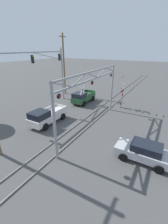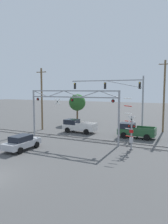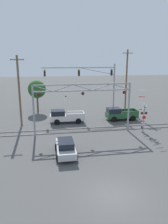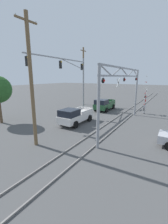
# 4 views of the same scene
# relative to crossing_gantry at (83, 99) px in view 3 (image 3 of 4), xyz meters

# --- Properties ---
(ground_plane) EXTENTS (200.00, 200.00, 0.00)m
(ground_plane) POSITION_rel_crossing_gantry_xyz_m (0.01, -13.29, -4.44)
(ground_plane) COLOR #4C4C4C
(rail_track_near) EXTENTS (80.00, 0.08, 0.10)m
(rail_track_near) POSITION_rel_crossing_gantry_xyz_m (0.01, 0.28, -4.39)
(rail_track_near) COLOR gray
(rail_track_near) RESTS_ON ground_plane
(rail_track_far) EXTENTS (80.00, 0.08, 0.10)m
(rail_track_far) POSITION_rel_crossing_gantry_xyz_m (0.01, 1.72, -4.39)
(rail_track_far) COLOR gray
(rail_track_far) RESTS_ON ground_plane
(crossing_gantry) EXTENTS (12.31, 0.27, 6.34)m
(crossing_gantry) POSITION_rel_crossing_gantry_xyz_m (0.00, 0.00, 0.00)
(crossing_gantry) COLOR gray
(crossing_gantry) RESTS_ON ground_plane
(crossing_signal_mast) EXTENTS (1.35, 0.35, 5.58)m
(crossing_signal_mast) POSITION_rel_crossing_gantry_xyz_m (7.71, -1.00, -2.53)
(crossing_signal_mast) COLOR gray
(crossing_signal_mast) RESTS_ON ground_plane
(traffic_signal_span) EXTENTS (12.08, 0.39, 8.46)m
(traffic_signal_span) POSITION_rel_crossing_gantry_xyz_m (3.85, 9.20, 1.46)
(traffic_signal_span) COLOR gray
(traffic_signal_span) RESTS_ON ground_plane
(pickup_truck_lead) EXTENTS (5.02, 2.18, 1.93)m
(pickup_truck_lead) POSITION_rel_crossing_gantry_xyz_m (-1.84, 5.03, -3.48)
(pickup_truck_lead) COLOR silver
(pickup_truck_lead) RESTS_ON ground_plane
(pickup_truck_following) EXTENTS (4.86, 2.18, 1.93)m
(pickup_truck_following) POSITION_rel_crossing_gantry_xyz_m (6.69, 5.09, -3.48)
(pickup_truck_following) COLOR #23512D
(pickup_truck_following) RESTS_ON ground_plane
(sedan_waiting) EXTENTS (2.03, 4.34, 1.60)m
(sedan_waiting) POSITION_rel_crossing_gantry_xyz_m (-2.72, -6.16, -3.62)
(sedan_waiting) COLOR #B7B7BC
(sedan_waiting) RESTS_ON ground_plane
(utility_pole_left) EXTENTS (1.80, 0.28, 9.78)m
(utility_pole_left) POSITION_rel_crossing_gantry_xyz_m (-8.11, 4.55, 0.59)
(utility_pole_left) COLOR brown
(utility_pole_left) RESTS_ON ground_plane
(utility_pole_right) EXTENTS (1.80, 0.28, 10.78)m
(utility_pole_right) POSITION_rel_crossing_gantry_xyz_m (9.64, 10.89, 1.10)
(utility_pole_right) COLOR brown
(utility_pole_right) RESTS_ON ground_plane
(background_tree_beyond_span) EXTENTS (3.15, 3.15, 5.58)m
(background_tree_beyond_span) POSITION_rel_crossing_gantry_xyz_m (-6.12, 12.86, -0.46)
(background_tree_beyond_span) COLOR brown
(background_tree_beyond_span) RESTS_ON ground_plane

